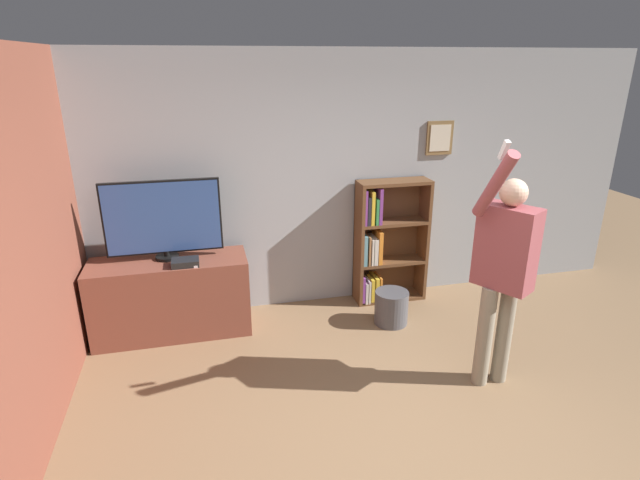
{
  "coord_description": "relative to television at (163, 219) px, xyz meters",
  "views": [
    {
      "loc": [
        -1.37,
        -2.34,
        2.58
      ],
      "look_at": [
        -0.43,
        1.51,
        1.15
      ],
      "focal_mm": 28.0,
      "sensor_mm": 36.0,
      "label": 1
    }
  ],
  "objects": [
    {
      "name": "remote_loose",
      "position": [
        0.27,
        -0.24,
        -0.39
      ],
      "size": [
        0.04,
        0.14,
        0.02
      ],
      "color": "white",
      "rests_on": "tv_ledge"
    },
    {
      "name": "wall_side_brick",
      "position": [
        -0.82,
        -1.03,
        0.18
      ],
      "size": [
        0.06,
        4.25,
        2.7
      ],
      "color": "brown",
      "rests_on": "ground_plane"
    },
    {
      "name": "ground_plane",
      "position": [
        1.74,
        -2.35,
        -1.17
      ],
      "size": [
        14.0,
        14.0,
        0.0
      ],
      "primitive_type": "plane",
      "color": "#846647"
    },
    {
      "name": "person",
      "position": [
        2.62,
        -1.55,
        -0.1
      ],
      "size": [
        0.59,
        0.58,
        2.08
      ],
      "rotation": [
        0.0,
        0.0,
        -1.04
      ],
      "color": "gray",
      "rests_on": "ground_plane"
    },
    {
      "name": "bookshelf",
      "position": [
        2.28,
        0.15,
        -0.49
      ],
      "size": [
        0.79,
        0.28,
        1.38
      ],
      "color": "brown",
      "rests_on": "ground_plane"
    },
    {
      "name": "waste_bin",
      "position": [
        2.18,
        -0.41,
        -0.99
      ],
      "size": [
        0.34,
        0.34,
        0.35
      ],
      "color": "#4C4C51",
      "rests_on": "ground_plane"
    },
    {
      "name": "television",
      "position": [
        0.0,
        0.0,
        0.0
      ],
      "size": [
        1.08,
        0.22,
        0.77
      ],
      "color": "black",
      "rests_on": "tv_ledge"
    },
    {
      "name": "wall_back",
      "position": [
        1.75,
        0.33,
        0.18
      ],
      "size": [
        7.06,
        0.09,
        2.7
      ],
      "color": "#9EA3A8",
      "rests_on": "ground_plane"
    },
    {
      "name": "game_console",
      "position": [
        0.17,
        -0.22,
        -0.37
      ],
      "size": [
        0.25,
        0.18,
        0.06
      ],
      "color": "black",
      "rests_on": "tv_ledge"
    },
    {
      "name": "tv_ledge",
      "position": [
        0.0,
        -0.06,
        -0.78
      ],
      "size": [
        1.49,
        0.53,
        0.77
      ],
      "color": "brown",
      "rests_on": "ground_plane"
    }
  ]
}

